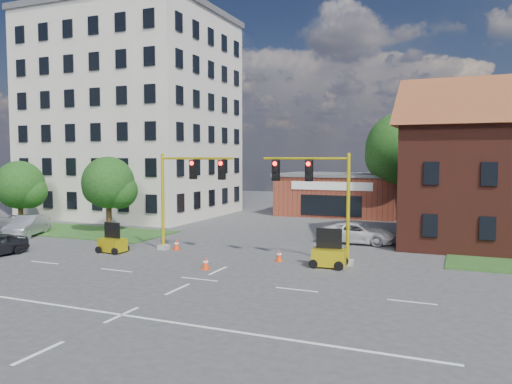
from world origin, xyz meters
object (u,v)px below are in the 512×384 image
signal_mast_west (185,190)px  pickup_white (358,233)px  trailer_west (112,244)px  trailer_east (329,256)px  signal_mast_east (319,194)px

signal_mast_west → pickup_white: 12.37m
signal_mast_west → trailer_west: signal_mast_west is taller
signal_mast_west → trailer_east: (9.53, -0.90, -3.29)m
signal_mast_west → trailer_west: bearing=-152.9°
signal_mast_west → signal_mast_east: same height
signal_mast_east → trailer_west: 13.35m
trailer_west → trailer_east: bearing=11.6°
signal_mast_west → trailer_east: size_ratio=3.06×
signal_mast_east → trailer_east: 3.51m
signal_mast_west → signal_mast_east: 8.71m
signal_mast_east → trailer_east: size_ratio=3.06×
trailer_west → signal_mast_east: bearing=15.9°
trailer_west → trailer_east: size_ratio=0.89×
signal_mast_west → trailer_west: size_ratio=3.42×
signal_mast_west → trailer_east: signal_mast_west is taller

